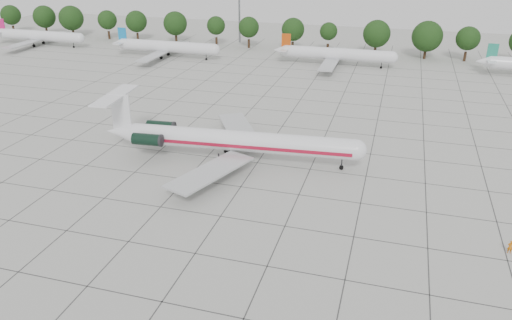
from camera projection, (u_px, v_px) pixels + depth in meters
The scene contains 8 objects.
ground at pixel (241, 187), 67.41m from camera, with size 260.00×260.00×0.00m, color #ACACA5.
apron_joints at pixel (269, 145), 80.49m from camera, with size 170.00×170.00×0.02m, color #383838.
main_airliner at pixel (226, 140), 73.96m from camera, with size 39.67×31.09×9.30m.
ground_crew at pixel (510, 247), 53.23m from camera, with size 0.56×0.37×1.54m, color #C8650B.
bg_airliner_a at pixel (40, 36), 149.45m from camera, with size 28.24×27.20×7.40m.
bg_airliner_b at pixel (167, 47), 135.28m from camera, with size 28.24×27.20×7.40m.
bg_airliner_c at pixel (336, 54), 127.18m from camera, with size 28.24×27.20×7.40m.
tree_line at pixel (293, 30), 142.03m from camera, with size 249.86×8.44×10.22m.
Camera 1 is at (18.72, -56.77, 31.44)m, focal length 35.00 mm.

